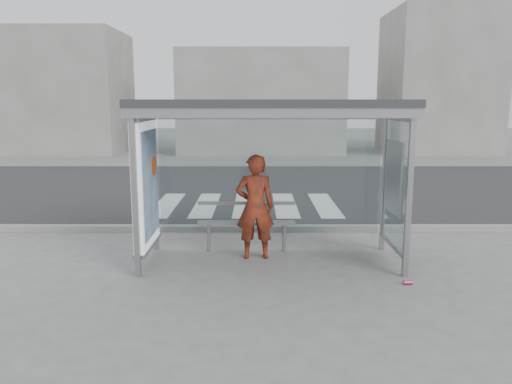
{
  "coord_description": "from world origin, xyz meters",
  "views": [
    {
      "loc": [
        -0.23,
        -7.83,
        2.61
      ],
      "look_at": [
        -0.23,
        0.2,
        1.13
      ],
      "focal_mm": 35.0,
      "sensor_mm": 36.0,
      "label": 1
    }
  ],
  "objects_px": {
    "bus_shelter": "(247,140)",
    "person": "(255,207)",
    "soda_can": "(408,282)",
    "bench": "(246,222)"
  },
  "relations": [
    {
      "from": "bus_shelter",
      "to": "soda_can",
      "type": "height_order",
      "value": "bus_shelter"
    },
    {
      "from": "bus_shelter",
      "to": "bench",
      "type": "xyz_separation_m",
      "value": [
        -0.03,
        0.52,
        -1.46
      ]
    },
    {
      "from": "bus_shelter",
      "to": "bench",
      "type": "relative_size",
      "value": 2.52
    },
    {
      "from": "bench",
      "to": "soda_can",
      "type": "bearing_deg",
      "value": -34.49
    },
    {
      "from": "person",
      "to": "soda_can",
      "type": "xyz_separation_m",
      "value": [
        2.2,
        -1.25,
        -0.84
      ]
    },
    {
      "from": "bus_shelter",
      "to": "bench",
      "type": "height_order",
      "value": "bus_shelter"
    },
    {
      "from": "bus_shelter",
      "to": "person",
      "type": "bearing_deg",
      "value": 51.45
    },
    {
      "from": "bus_shelter",
      "to": "soda_can",
      "type": "xyz_separation_m",
      "value": [
        2.32,
        -1.09,
        -1.95
      ]
    },
    {
      "from": "person",
      "to": "bench",
      "type": "distance_m",
      "value": 0.53
    },
    {
      "from": "bus_shelter",
      "to": "person",
      "type": "distance_m",
      "value": 1.13
    }
  ]
}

